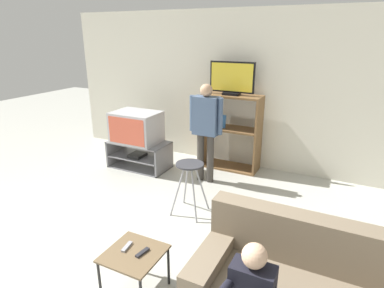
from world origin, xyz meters
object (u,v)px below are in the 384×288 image
object	(u,v)px
tv_stand	(139,155)
snack_table	(134,257)
person_standing_adult	(206,124)
media_shelf	(231,132)
remote_control_white	(127,247)
remote_control_black	(142,253)
television_flat	(232,79)
television_main	(136,127)
folding_stool	(190,173)

from	to	relation	value
tv_stand	snack_table	size ratio (longest dim) A/B	2.14
person_standing_adult	snack_table	bearing A→B (deg)	-80.46
media_shelf	remote_control_white	distance (m)	3.05
tv_stand	snack_table	xyz separation A→B (m)	(1.64, -2.39, 0.15)
snack_table	remote_control_black	distance (m)	0.10
media_shelf	television_flat	size ratio (longest dim) A/B	1.72
television_main	media_shelf	xyz separation A→B (m)	(1.44, 0.68, -0.07)
television_main	snack_table	distance (m)	2.93
folding_stool	remote_control_black	distance (m)	1.44
television_main	media_shelf	world-z (taller)	media_shelf
remote_control_black	remote_control_white	xyz separation A→B (m)	(-0.17, 0.00, 0.00)
tv_stand	person_standing_adult	bearing A→B (deg)	0.74
tv_stand	remote_control_white	xyz separation A→B (m)	(1.55, -2.36, 0.20)
folding_stool	remote_control_black	xyz separation A→B (m)	(0.26, -1.41, -0.12)
media_shelf	folding_stool	world-z (taller)	media_shelf
television_main	snack_table	size ratio (longest dim) A/B	1.61
media_shelf	remote_control_white	world-z (taller)	media_shelf
television_flat	television_main	bearing A→B (deg)	-154.97
folding_stool	remote_control_black	world-z (taller)	folding_stool
television_flat	folding_stool	bearing A→B (deg)	-87.71
tv_stand	television_flat	world-z (taller)	television_flat
tv_stand	remote_control_white	size ratio (longest dim) A/B	7.11
television_main	media_shelf	distance (m)	1.59
snack_table	remote_control_white	size ratio (longest dim) A/B	3.32
tv_stand	remote_control_black	world-z (taller)	tv_stand
television_flat	folding_stool	xyz separation A→B (m)	(0.06, -1.62, -0.97)
folding_stool	television_main	bearing A→B (deg)	147.39
television_main	remote_control_white	world-z (taller)	television_main
remote_control_white	television_main	bearing A→B (deg)	116.46
television_main	media_shelf	bearing A→B (deg)	25.37
media_shelf	person_standing_adult	world-z (taller)	person_standing_adult
remote_control_black	remote_control_white	size ratio (longest dim) A/B	1.00
media_shelf	snack_table	bearing A→B (deg)	-85.60
snack_table	folding_stool	bearing A→B (deg)	97.35
tv_stand	folding_stool	bearing A→B (deg)	-33.13
tv_stand	person_standing_adult	xyz separation A→B (m)	(1.24, 0.02, 0.69)
television_main	tv_stand	bearing A→B (deg)	-0.30
remote_control_black	television_flat	bearing A→B (deg)	105.70
person_standing_adult	television_flat	bearing A→B (deg)	76.62
person_standing_adult	television_main	bearing A→B (deg)	-179.28
media_shelf	remote_control_white	xyz separation A→B (m)	(0.14, -3.04, -0.22)
television_flat	remote_control_white	world-z (taller)	television_flat
remote_control_white	person_standing_adult	distance (m)	2.44
television_main	remote_control_black	xyz separation A→B (m)	(1.75, -2.36, -0.29)
tv_stand	folding_stool	size ratio (longest dim) A/B	1.48
folding_stool	snack_table	bearing A→B (deg)	-82.65
folding_stool	person_standing_adult	distance (m)	1.06
remote_control_black	remote_control_white	world-z (taller)	same
remote_control_white	remote_control_black	bearing A→B (deg)	-8.87
remote_control_white	television_flat	bearing A→B (deg)	85.60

